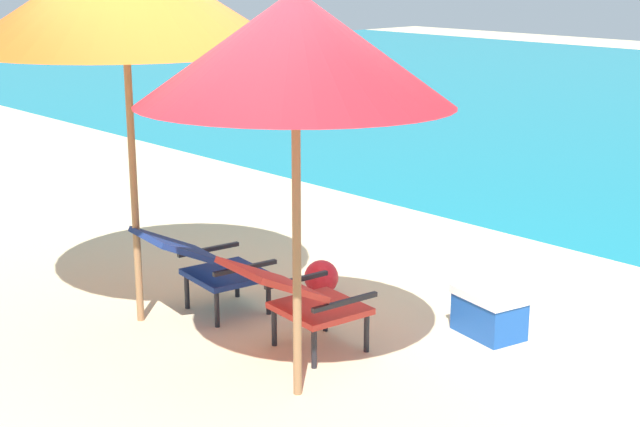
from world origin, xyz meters
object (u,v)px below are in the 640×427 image
beach_ball (321,277)px  lounge_chair_left (205,262)px  beach_umbrella_right (295,48)px  lounge_chair_right (298,296)px  cooler_box (489,312)px

beach_ball → lounge_chair_left: bearing=-102.8°
beach_umbrella_right → lounge_chair_right: bearing=138.2°
beach_umbrella_right → lounge_chair_left: bearing=166.2°
lounge_chair_right → beach_ball: size_ratio=3.54×
lounge_chair_left → beach_ball: size_ratio=3.57×
lounge_chair_right → cooler_box: size_ratio=1.76×
lounge_chair_left → lounge_chair_right: size_ratio=1.01×
lounge_chair_left → beach_umbrella_right: beach_umbrella_right is taller
beach_umbrella_right → beach_ball: bearing=132.6°
lounge_chair_left → cooler_box: 1.99m
beach_ball → lounge_chair_right: bearing=-50.1°
lounge_chair_right → beach_ball: lounge_chair_right is taller
lounge_chair_left → beach_umbrella_right: (1.36, -0.34, 1.59)m
lounge_chair_right → beach_ball: 1.19m
cooler_box → beach_ball: bearing=-168.2°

